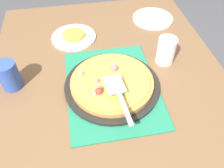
{
  "coord_description": "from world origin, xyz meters",
  "views": [
    {
      "loc": [
        0.61,
        -0.11,
        1.45
      ],
      "look_at": [
        0.0,
        0.0,
        0.77
      ],
      "focal_mm": 37.04,
      "sensor_mm": 36.0,
      "label": 1
    }
  ],
  "objects_px": {
    "cup_near": "(166,51)",
    "pizza": "(112,82)",
    "plate_near_left": "(74,37)",
    "served_slice_left": "(74,35)",
    "plate_side": "(153,18)",
    "cup_far": "(9,76)",
    "pizza_server": "(119,94)",
    "pizza_pan": "(112,85)"
  },
  "relations": [
    {
      "from": "pizza_server",
      "to": "cup_far",
      "type": "bearing_deg",
      "value": -113.74
    },
    {
      "from": "pizza_pan",
      "to": "cup_near",
      "type": "relative_size",
      "value": 3.17
    },
    {
      "from": "pizza",
      "to": "pizza_server",
      "type": "height_order",
      "value": "pizza_server"
    },
    {
      "from": "pizza_pan",
      "to": "cup_far",
      "type": "xyz_separation_m",
      "value": [
        -0.08,
        -0.39,
        0.05
      ]
    },
    {
      "from": "plate_near_left",
      "to": "pizza_pan",
      "type": "bearing_deg",
      "value": 19.58
    },
    {
      "from": "pizza_pan",
      "to": "cup_near",
      "type": "bearing_deg",
      "value": 114.16
    },
    {
      "from": "pizza_pan",
      "to": "plate_near_left",
      "type": "xyz_separation_m",
      "value": [
        -0.36,
        -0.13,
        -0.01
      ]
    },
    {
      "from": "cup_near",
      "to": "pizza_server",
      "type": "relative_size",
      "value": 0.52
    },
    {
      "from": "plate_side",
      "to": "cup_near",
      "type": "height_order",
      "value": "cup_near"
    },
    {
      "from": "plate_side",
      "to": "cup_far",
      "type": "xyz_separation_m",
      "value": [
        0.38,
        -0.71,
        0.06
      ]
    },
    {
      "from": "plate_side",
      "to": "served_slice_left",
      "type": "distance_m",
      "value": 0.45
    },
    {
      "from": "pizza_pan",
      "to": "served_slice_left",
      "type": "xyz_separation_m",
      "value": [
        -0.36,
        -0.13,
        0.01
      ]
    },
    {
      "from": "pizza",
      "to": "cup_near",
      "type": "bearing_deg",
      "value": 114.21
    },
    {
      "from": "pizza_pan",
      "to": "plate_side",
      "type": "distance_m",
      "value": 0.56
    },
    {
      "from": "pizza",
      "to": "cup_far",
      "type": "xyz_separation_m",
      "value": [
        -0.08,
        -0.39,
        0.03
      ]
    },
    {
      "from": "served_slice_left",
      "to": "pizza_server",
      "type": "relative_size",
      "value": 0.47
    },
    {
      "from": "plate_side",
      "to": "cup_far",
      "type": "height_order",
      "value": "cup_far"
    },
    {
      "from": "cup_near",
      "to": "pizza_pan",
      "type": "bearing_deg",
      "value": -65.84
    },
    {
      "from": "pizza",
      "to": "plate_near_left",
      "type": "distance_m",
      "value": 0.39
    },
    {
      "from": "pizza",
      "to": "served_slice_left",
      "type": "relative_size",
      "value": 3.0
    },
    {
      "from": "pizza_pan",
      "to": "plate_near_left",
      "type": "height_order",
      "value": "pizza_pan"
    },
    {
      "from": "served_slice_left",
      "to": "cup_far",
      "type": "distance_m",
      "value": 0.39
    },
    {
      "from": "plate_near_left",
      "to": "served_slice_left",
      "type": "height_order",
      "value": "served_slice_left"
    },
    {
      "from": "pizza_pan",
      "to": "pizza",
      "type": "xyz_separation_m",
      "value": [
        0.0,
        -0.0,
        0.02
      ]
    },
    {
      "from": "pizza",
      "to": "plate_side",
      "type": "xyz_separation_m",
      "value": [
        -0.46,
        0.31,
        -0.03
      ]
    },
    {
      "from": "cup_near",
      "to": "pizza",
      "type": "bearing_deg",
      "value": -65.79
    },
    {
      "from": "plate_near_left",
      "to": "pizza_server",
      "type": "distance_m",
      "value": 0.49
    },
    {
      "from": "cup_far",
      "to": "pizza_server",
      "type": "bearing_deg",
      "value": 66.26
    },
    {
      "from": "plate_near_left",
      "to": "cup_near",
      "type": "distance_m",
      "value": 0.46
    },
    {
      "from": "cup_far",
      "to": "cup_near",
      "type": "bearing_deg",
      "value": 93.23
    },
    {
      "from": "cup_far",
      "to": "plate_near_left",
      "type": "bearing_deg",
      "value": 137.05
    },
    {
      "from": "pizza_pan",
      "to": "cup_far",
      "type": "distance_m",
      "value": 0.4
    },
    {
      "from": "pizza_pan",
      "to": "cup_near",
      "type": "xyz_separation_m",
      "value": [
        -0.12,
        0.26,
        0.05
      ]
    },
    {
      "from": "pizza_pan",
      "to": "cup_far",
      "type": "bearing_deg",
      "value": -101.42
    },
    {
      "from": "plate_near_left",
      "to": "served_slice_left",
      "type": "distance_m",
      "value": 0.01
    },
    {
      "from": "pizza_pan",
      "to": "plate_side",
      "type": "height_order",
      "value": "pizza_pan"
    },
    {
      "from": "pizza_pan",
      "to": "pizza",
      "type": "bearing_deg",
      "value": -56.87
    },
    {
      "from": "pizza_pan",
      "to": "cup_near",
      "type": "distance_m",
      "value": 0.29
    },
    {
      "from": "pizza_pan",
      "to": "served_slice_left",
      "type": "bearing_deg",
      "value": -160.42
    },
    {
      "from": "served_slice_left",
      "to": "plate_near_left",
      "type": "bearing_deg",
      "value": 0.0
    },
    {
      "from": "pizza_pan",
      "to": "plate_side",
      "type": "relative_size",
      "value": 1.73
    },
    {
      "from": "pizza_pan",
      "to": "plate_side",
      "type": "bearing_deg",
      "value": 145.74
    }
  ]
}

